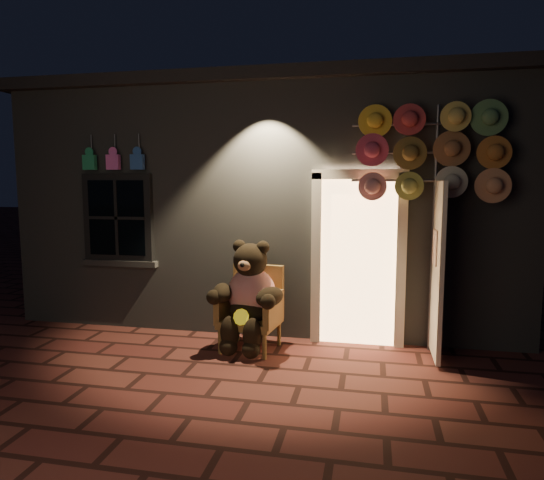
# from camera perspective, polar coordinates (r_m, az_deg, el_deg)

# --- Properties ---
(ground) EXTENTS (60.00, 60.00, 0.00)m
(ground) POSITION_cam_1_polar(r_m,az_deg,el_deg) (5.25, -6.19, -16.00)
(ground) COLOR #5A2A22
(ground) RESTS_ON ground
(shop_building) EXTENTS (7.30, 5.95, 3.51)m
(shop_building) POSITION_cam_1_polar(r_m,az_deg,el_deg) (8.73, 1.76, 4.86)
(shop_building) COLOR slate
(shop_building) RESTS_ON ground
(wicker_armchair) EXTENTS (0.77, 0.71, 1.01)m
(wicker_armchair) POSITION_cam_1_polar(r_m,az_deg,el_deg) (6.01, -2.30, -7.94)
(wicker_armchair) COLOR olive
(wicker_armchair) RESTS_ON ground
(teddy_bear) EXTENTS (0.95, 0.79, 1.32)m
(teddy_bear) POSITION_cam_1_polar(r_m,az_deg,el_deg) (5.85, -2.72, -6.58)
(teddy_bear) COLOR red
(teddy_bear) RESTS_ON ground
(hat_rack) EXTENTS (1.73, 0.22, 2.94)m
(hat_rack) POSITION_cam_1_polar(r_m,az_deg,el_deg) (5.92, 18.12, 9.58)
(hat_rack) COLOR #59595E
(hat_rack) RESTS_ON ground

